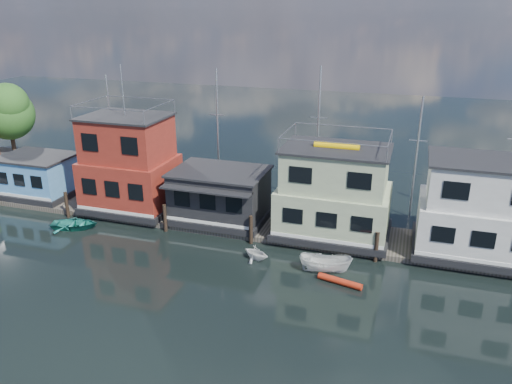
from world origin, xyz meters
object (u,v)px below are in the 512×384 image
(red_kayak, at_px, (340,281))
(dinghy_teal, at_px, (75,224))
(houseboat_dark, at_px, (220,195))
(motorboat, at_px, (326,264))
(houseboat_blue, at_px, (38,176))
(houseboat_white, at_px, (481,210))
(houseboat_green, at_px, (334,194))
(dinghy_white, at_px, (256,253))
(houseboat_red, at_px, (130,165))

(red_kayak, relative_size, dinghy_teal, 0.80)
(houseboat_dark, relative_size, motorboat, 2.14)
(houseboat_blue, xyz_separation_m, motorboat, (27.01, -5.42, -1.54))
(houseboat_white, bearing_deg, houseboat_green, 180.00)
(red_kayak, bearing_deg, houseboat_white, 51.42)
(dinghy_white, distance_m, dinghy_teal, 15.18)
(motorboat, bearing_deg, houseboat_dark, 56.33)
(houseboat_green, bearing_deg, red_kayak, -75.87)
(houseboat_blue, xyz_separation_m, red_kayak, (28.15, -6.55, -1.99))
(motorboat, relative_size, dinghy_teal, 0.96)
(houseboat_blue, distance_m, dinghy_white, 22.73)
(houseboat_green, distance_m, motorboat, 6.16)
(houseboat_blue, xyz_separation_m, houseboat_red, (9.50, 0.00, 1.90))
(red_kayak, bearing_deg, houseboat_blue, -179.77)
(houseboat_green, bearing_deg, houseboat_red, -180.00)
(motorboat, bearing_deg, houseboat_white, -64.36)
(motorboat, bearing_deg, houseboat_blue, 74.58)
(houseboat_blue, height_order, dinghy_teal, houseboat_blue)
(red_kayak, height_order, dinghy_white, dinghy_white)
(houseboat_green, distance_m, houseboat_white, 10.00)
(red_kayak, height_order, dinghy_teal, dinghy_teal)
(houseboat_dark, bearing_deg, houseboat_red, 179.86)
(houseboat_green, distance_m, dinghy_teal, 20.34)
(houseboat_blue, xyz_separation_m, houseboat_white, (36.50, 0.00, 1.33))
(houseboat_dark, bearing_deg, dinghy_teal, -156.94)
(dinghy_teal, bearing_deg, houseboat_green, -94.73)
(houseboat_dark, height_order, motorboat, houseboat_dark)
(houseboat_blue, bearing_deg, motorboat, -11.34)
(houseboat_dark, bearing_deg, dinghy_white, -47.39)
(houseboat_blue, bearing_deg, houseboat_white, 0.00)
(houseboat_red, xyz_separation_m, dinghy_white, (12.60, -5.02, -3.58))
(houseboat_green, bearing_deg, houseboat_white, -0.00)
(houseboat_dark, distance_m, motorboat, 11.07)
(houseboat_red, height_order, motorboat, houseboat_red)
(houseboat_white, bearing_deg, houseboat_red, -180.00)
(houseboat_blue, height_order, dinghy_white, houseboat_blue)
(houseboat_dark, distance_m, red_kayak, 12.68)
(red_kayak, bearing_deg, houseboat_green, 117.46)
(red_kayak, xyz_separation_m, motorboat, (-1.14, 1.13, 0.46))
(houseboat_red, bearing_deg, houseboat_green, 0.00)
(houseboat_white, height_order, red_kayak, houseboat_white)
(red_kayak, bearing_deg, motorboat, 148.66)
(houseboat_white, bearing_deg, houseboat_dark, -179.94)
(houseboat_white, height_order, motorboat, houseboat_white)
(houseboat_red, relative_size, red_kayak, 4.11)
(houseboat_red, distance_m, dinghy_teal, 6.40)
(houseboat_blue, height_order, motorboat, houseboat_blue)
(houseboat_blue, bearing_deg, houseboat_dark, -0.06)
(houseboat_dark, bearing_deg, red_kayak, -31.51)
(houseboat_red, distance_m, houseboat_white, 27.01)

